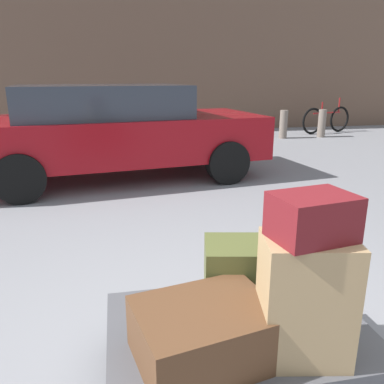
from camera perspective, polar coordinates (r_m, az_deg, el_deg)
The scene contains 11 objects.
ground_plane at distance 2.29m, azimuth 6.48°, elevation -25.84°, with size 60.00×60.00×0.00m, color gray.
luggage_cart at distance 2.12m, azimuth 6.73°, elevation -20.40°, with size 1.29×0.87×0.34m.
suitcase_tan_center at distance 1.80m, azimuth 16.21°, elevation -14.81°, with size 0.38×0.28×0.56m, color #9E7F56.
suitcase_brown_front_left at distance 1.81m, azimuth 1.98°, elevation -19.86°, with size 0.59×0.45×0.25m, color #51331E.
duffel_bag_olive_rear_left at distance 2.19m, azimuth 10.84°, elevation -11.62°, with size 0.67×0.31×0.35m, color #4C5128.
duffel_bag_maroon_topmost_pile at distance 1.64m, azimuth 17.26°, elevation -3.51°, with size 0.32×0.23×0.19m, color maroon.
parked_car at distance 6.11m, azimuth -11.02°, elevation 8.95°, with size 4.51×2.40×1.42m.
bicycle_leaning at distance 11.75m, azimuth 19.08°, elevation 9.99°, with size 1.70×0.56×0.96m.
bollard_kerb_near at distance 9.90m, azimuth 5.51°, elevation 9.65°, with size 0.20×0.20×0.71m, color #72665B.
bollard_kerb_mid at distance 10.41m, azimuth 13.25°, elevation 9.63°, with size 0.20×0.20×0.71m, color #72665B.
bollard_kerb_far at distance 10.89m, azimuth 18.49°, elevation 9.51°, with size 0.20×0.20×0.71m, color #72665B.
Camera 1 is at (-0.55, -1.60, 1.54)m, focal length 36.41 mm.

